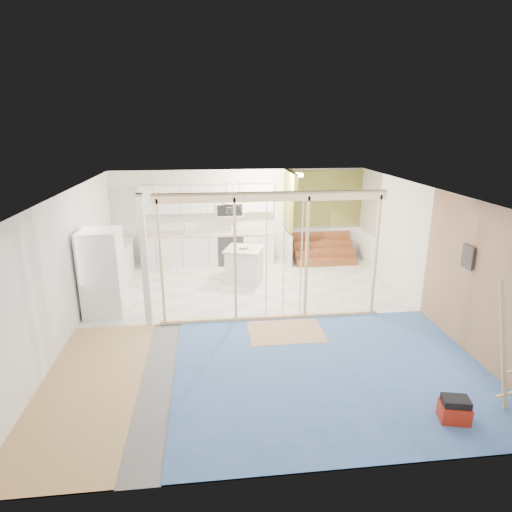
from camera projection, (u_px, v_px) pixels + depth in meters
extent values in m
cube|color=slate|center=(256.00, 320.00, 8.62)|extent=(7.00, 8.00, 0.01)
cube|color=white|center=(256.00, 191.00, 7.85)|extent=(7.00, 8.00, 0.01)
cube|color=white|center=(240.00, 216.00, 12.03)|extent=(7.00, 0.01, 2.60)
cube|color=white|center=(300.00, 374.00, 4.44)|extent=(7.00, 0.01, 2.60)
cube|color=white|center=(67.00, 265.00, 7.85)|extent=(0.01, 8.00, 2.60)
cube|color=white|center=(428.00, 253.00, 8.62)|extent=(0.01, 8.00, 2.60)
cube|color=silver|center=(247.00, 284.00, 10.51)|extent=(7.00, 4.00, 0.02)
cube|color=#4B67B7|center=(332.00, 371.00, 6.83)|extent=(5.00, 4.00, 0.02)
cube|color=tan|center=(89.00, 387.00, 6.42)|extent=(1.50, 4.00, 0.02)
cube|color=tan|center=(286.00, 332.00, 8.10)|extent=(1.40, 1.00, 0.01)
cube|color=#E2B68A|center=(272.00, 196.00, 7.91)|extent=(4.40, 0.09, 0.18)
cube|color=#E2B68A|center=(271.00, 317.00, 8.64)|extent=(4.40, 0.09, 0.06)
cube|color=silver|center=(145.00, 263.00, 8.01)|extent=(0.12, 0.14, 2.60)
cube|color=#E2B68A|center=(161.00, 262.00, 8.04)|extent=(0.04, 0.09, 2.40)
cube|color=#E2B68A|center=(235.00, 259.00, 8.19)|extent=(0.05, 0.09, 2.40)
cube|color=#E2B68A|center=(307.00, 257.00, 8.34)|extent=(0.04, 0.09, 2.40)
cube|color=#E2B68A|center=(376.00, 255.00, 8.50)|extent=(0.04, 0.09, 2.40)
cylinder|color=silver|center=(266.00, 263.00, 8.25)|extent=(0.02, 0.02, 2.35)
cylinder|color=silver|center=(301.00, 261.00, 8.38)|extent=(0.02, 0.02, 2.35)
cylinder|color=silver|center=(284.00, 262.00, 8.32)|extent=(0.02, 0.02, 2.35)
cube|color=white|center=(209.00, 249.00, 11.90)|extent=(3.60, 0.60, 0.88)
cube|color=beige|center=(208.00, 233.00, 11.76)|extent=(3.66, 0.64, 0.05)
cube|color=white|center=(116.00, 265.00, 10.61)|extent=(0.60, 1.60, 0.88)
cube|color=beige|center=(114.00, 247.00, 10.47)|extent=(0.64, 1.64, 0.05)
cube|color=white|center=(207.00, 198.00, 11.60)|extent=(3.60, 0.34, 0.75)
cube|color=white|center=(229.00, 209.00, 11.72)|extent=(0.72, 0.38, 0.36)
cube|color=black|center=(230.00, 210.00, 11.53)|extent=(0.68, 0.02, 0.30)
cube|color=olive|center=(289.00, 200.00, 11.60)|extent=(0.10, 0.90, 1.60)
cube|color=silver|center=(287.00, 248.00, 12.00)|extent=(0.10, 0.90, 0.90)
cube|color=olive|center=(294.00, 183.00, 10.77)|extent=(0.10, 0.50, 0.50)
cube|color=olive|center=(324.00, 199.00, 12.13)|extent=(2.20, 0.04, 1.60)
cube|color=silver|center=(322.00, 243.00, 12.52)|extent=(2.20, 0.04, 0.90)
cube|color=brown|center=(327.00, 262.00, 11.88)|extent=(1.70, 0.26, 0.20)
cube|color=brown|center=(324.00, 253.00, 12.07)|extent=(1.70, 0.26, 0.20)
cube|color=brown|center=(322.00, 244.00, 12.26)|extent=(1.70, 0.26, 0.20)
cube|color=brown|center=(320.00, 235.00, 12.45)|extent=(1.70, 0.26, 0.20)
torus|color=black|center=(233.00, 203.00, 9.78)|extent=(0.52, 0.52, 0.02)
cylinder|color=black|center=(227.00, 192.00, 9.69)|extent=(0.01, 0.01, 0.50)
cylinder|color=black|center=(240.00, 192.00, 9.73)|extent=(0.01, 0.01, 0.50)
cylinder|color=#343438|center=(229.00, 211.00, 9.72)|extent=(0.14, 0.14, 0.14)
cylinder|color=#343438|center=(238.00, 208.00, 9.93)|extent=(0.12, 0.12, 0.12)
cube|color=#9E7155|center=(490.00, 289.00, 6.72)|extent=(0.02, 4.00, 2.60)
cube|color=#343438|center=(468.00, 257.00, 7.18)|extent=(0.04, 0.30, 0.40)
cylinder|color=#FFEABF|center=(297.00, 175.00, 10.87)|extent=(0.32, 0.32, 0.08)
cube|color=white|center=(103.00, 274.00, 8.62)|extent=(0.79, 0.76, 1.80)
cube|color=#343438|center=(122.00, 273.00, 8.66)|extent=(0.03, 0.72, 1.76)
cube|color=white|center=(244.00, 266.00, 10.63)|extent=(1.00, 1.00, 0.80)
cube|color=beige|center=(244.00, 249.00, 10.50)|extent=(1.12, 1.12, 0.05)
imported|color=silver|center=(244.00, 247.00, 10.48)|extent=(0.27, 0.27, 0.06)
imported|color=silver|center=(185.00, 229.00, 11.54)|extent=(0.15, 0.15, 0.29)
imported|color=white|center=(232.00, 228.00, 11.89)|extent=(0.10, 0.10, 0.18)
cube|color=maroon|center=(454.00, 413.00, 5.65)|extent=(0.43, 0.36, 0.26)
cube|color=black|center=(456.00, 401.00, 5.60)|extent=(0.39, 0.32, 0.09)
cube|color=tan|center=(503.00, 347.00, 5.61)|extent=(0.46, 0.04, 1.94)
cube|color=tan|center=(512.00, 393.00, 5.85)|extent=(0.46, 0.04, 0.13)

